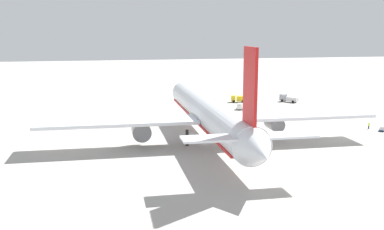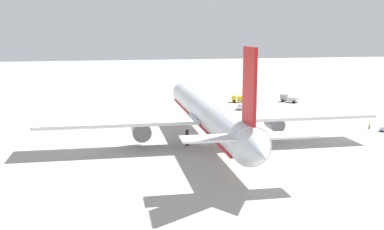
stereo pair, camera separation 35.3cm
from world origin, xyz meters
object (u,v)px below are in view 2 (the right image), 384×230
service_truck_0 (239,99)px  traffic_cone_0 (308,113)px  ground_worker_3 (369,126)px  service_van (241,106)px  baggage_cart_1 (383,128)px  service_truck_2 (289,98)px  airliner (208,113)px

service_truck_0 → traffic_cone_0: 30.27m
ground_worker_3 → traffic_cone_0: bearing=14.6°
service_van → baggage_cart_1: service_van is taller
service_truck_0 → ground_worker_3: service_truck_0 is taller
service_van → baggage_cart_1: (-38.58, -25.48, -0.33)m
ground_worker_3 → traffic_cone_0: 23.54m
service_truck_2 → baggage_cart_1: 49.66m
airliner → baggage_cart_1: 47.17m
baggage_cart_1 → service_truck_0: bearing=22.1°
service_van → ground_worker_3: size_ratio=2.69×
traffic_cone_0 → baggage_cart_1: bearing=-163.0°
service_truck_2 → baggage_cart_1: size_ratio=2.17×
baggage_cart_1 → ground_worker_3: ground_worker_3 is taller
service_truck_0 → service_truck_2: size_ratio=0.85×
service_truck_2 → ground_worker_3: bearing=-178.0°
traffic_cone_0 → service_van: bearing=54.1°
airliner → traffic_cone_0: airliner is taller
service_van → service_truck_2: bearing=-63.4°
service_truck_0 → baggage_cart_1: 57.04m
service_van → traffic_cone_0: service_van is taller
service_truck_2 → service_van: 24.48m
airliner → baggage_cart_1: airliner is taller
service_truck_2 → airliner: bearing=140.0°
airliner → service_truck_2: 67.38m
airliner → traffic_cone_0: bearing=-54.5°
ground_worker_3 → airliner: bearing=96.3°
airliner → ground_worker_3: airliner is taller
airliner → service_van: (40.51, -21.26, -5.76)m
ground_worker_3 → service_truck_0: bearing=21.4°
service_truck_0 → service_truck_2: (-3.31, -17.88, -0.01)m
airliner → ground_worker_3: size_ratio=46.22×
ground_worker_3 → service_van: bearing=33.5°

